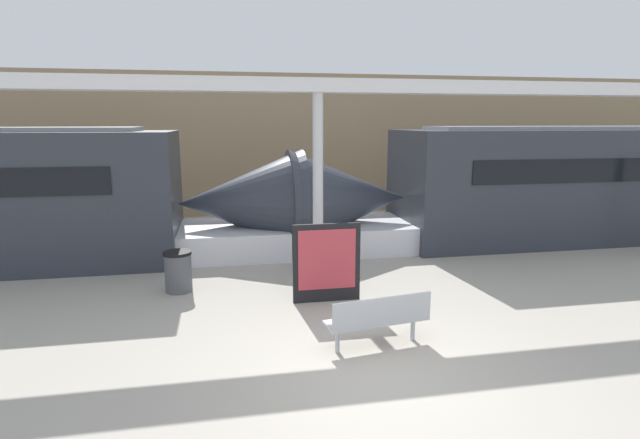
{
  "coord_description": "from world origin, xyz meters",
  "views": [
    {
      "loc": [
        -1.89,
        -5.88,
        3.33
      ],
      "look_at": [
        -0.04,
        3.73,
        1.4
      ],
      "focal_mm": 28.0,
      "sensor_mm": 36.0,
      "label": 1
    }
  ],
  "objects_px": {
    "support_column_near": "(318,187)",
    "bench_near": "(379,317)",
    "train_left": "(616,184)",
    "poster_board": "(327,263)",
    "trash_bin": "(178,271)"
  },
  "relations": [
    {
      "from": "train_left",
      "to": "poster_board",
      "type": "height_order",
      "value": "train_left"
    },
    {
      "from": "bench_near",
      "to": "support_column_near",
      "type": "relative_size",
      "value": 0.41
    },
    {
      "from": "trash_bin",
      "to": "train_left",
      "type": "bearing_deg",
      "value": 12.89
    },
    {
      "from": "bench_near",
      "to": "poster_board",
      "type": "distance_m",
      "value": 2.14
    },
    {
      "from": "train_left",
      "to": "support_column_near",
      "type": "distance_m",
      "value": 9.63
    },
    {
      "from": "bench_near",
      "to": "trash_bin",
      "type": "xyz_separation_m",
      "value": [
        -3.14,
        3.2,
        -0.08
      ]
    },
    {
      "from": "bench_near",
      "to": "trash_bin",
      "type": "relative_size",
      "value": 1.98
    },
    {
      "from": "train_left",
      "to": "poster_board",
      "type": "bearing_deg",
      "value": -157.56
    },
    {
      "from": "trash_bin",
      "to": "poster_board",
      "type": "distance_m",
      "value": 3.01
    },
    {
      "from": "train_left",
      "to": "poster_board",
      "type": "distance_m",
      "value": 10.28
    },
    {
      "from": "train_left",
      "to": "trash_bin",
      "type": "height_order",
      "value": "train_left"
    },
    {
      "from": "train_left",
      "to": "poster_board",
      "type": "relative_size",
      "value": 12.86
    },
    {
      "from": "support_column_near",
      "to": "bench_near",
      "type": "bearing_deg",
      "value": -86.58
    },
    {
      "from": "bench_near",
      "to": "support_column_near",
      "type": "xyz_separation_m",
      "value": [
        -0.22,
        3.7,
        1.46
      ]
    },
    {
      "from": "trash_bin",
      "to": "poster_board",
      "type": "xyz_separation_m",
      "value": [
        2.78,
        -1.11,
        0.34
      ]
    }
  ]
}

